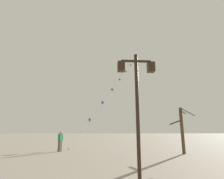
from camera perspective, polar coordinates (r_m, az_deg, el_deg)
ground_plane at (r=20.24m, az=-7.56°, el=-17.93°), size 160.00×160.00×0.00m
twin_lantern_lamp_post at (r=7.02m, az=7.98°, el=0.05°), size 1.50×0.28×4.85m
kite_train at (r=28.15m, az=0.87°, el=1.05°), size 10.05×19.00×16.69m
kite_flyer at (r=16.71m, az=-16.31°, el=-15.52°), size 0.42×0.61×1.71m
bare_tree at (r=15.58m, az=21.57°, el=-11.73°), size 1.76×1.09×3.61m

